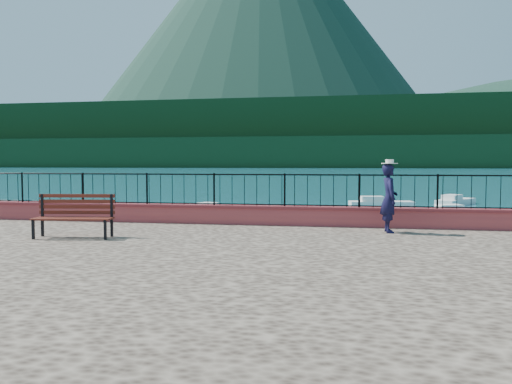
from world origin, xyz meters
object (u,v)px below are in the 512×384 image
(boat_1, at_px, (423,222))
(boat_5, at_px, (456,199))
(boat_0, at_px, (134,219))
(boat_4, at_px, (381,202))
(person, at_px, (389,198))
(park_bench, at_px, (74,225))
(boat_2, at_px, (459,211))
(boat_3, at_px, (212,209))

(boat_1, relative_size, boat_5, 0.82)
(boat_0, bearing_deg, boat_4, 31.84)
(person, xyz_separation_m, boat_4, (1.25, 21.46, -1.73))
(park_bench, height_order, boat_1, park_bench)
(person, xyz_separation_m, boat_5, (6.78, 24.61, -1.73))
(boat_0, distance_m, boat_1, 13.45)
(person, xyz_separation_m, boat_0, (-11.11, 8.41, -1.73))
(person, bearing_deg, boat_2, -26.28)
(boat_4, bearing_deg, boat_2, -68.43)
(boat_0, bearing_deg, boat_3, 54.29)
(boat_3, xyz_separation_m, boat_4, (10.12, 7.21, 0.00))
(boat_4, bearing_deg, boat_5, 20.04)
(person, relative_size, boat_2, 0.51)
(park_bench, xyz_separation_m, person, (7.89, 2.41, 0.61))
(person, height_order, boat_5, person)
(boat_4, relative_size, boat_5, 1.02)
(boat_4, bearing_deg, boat_0, -143.12)
(boat_2, relative_size, boat_4, 0.85)
(person, bearing_deg, boat_4, -11.36)
(boat_1, distance_m, boat_2, 6.26)
(boat_2, xyz_separation_m, boat_4, (-3.77, 6.22, 0.00))
(boat_1, xyz_separation_m, boat_5, (4.48, 15.01, 0.00))
(park_bench, distance_m, boat_3, 16.72)
(boat_1, bearing_deg, boat_5, 67.98)
(boat_0, height_order, boat_5, same)
(person, height_order, boat_0, person)
(boat_2, bearing_deg, boat_3, 171.15)
(park_bench, relative_size, boat_3, 0.47)
(boat_1, relative_size, boat_4, 0.80)
(park_bench, bearing_deg, boat_2, 45.46)
(person, xyz_separation_m, boat_1, (2.29, 9.60, -1.73))
(person, height_order, boat_3, person)
(boat_0, bearing_deg, person, -51.85)
(person, distance_m, boat_2, 16.13)
(boat_4, bearing_deg, boat_1, -94.62)
(boat_0, relative_size, boat_2, 0.90)
(boat_3, bearing_deg, boat_4, -28.06)
(park_bench, bearing_deg, boat_3, 85.02)
(park_bench, relative_size, person, 1.09)
(park_bench, xyz_separation_m, boat_5, (14.67, 27.01, -1.12))
(boat_2, height_order, boat_4, same)
(boat_5, bearing_deg, boat_1, -162.17)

